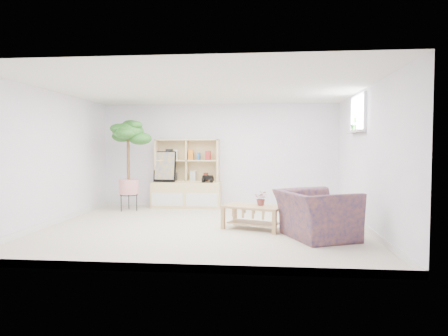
# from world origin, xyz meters

# --- Properties ---
(floor) EXTENTS (5.50, 5.00, 0.01)m
(floor) POSITION_xyz_m (0.00, 0.00, 0.00)
(floor) COLOR beige
(floor) RESTS_ON ground
(ceiling) EXTENTS (5.50, 5.00, 0.01)m
(ceiling) POSITION_xyz_m (0.00, 0.00, 2.40)
(ceiling) COLOR silver
(ceiling) RESTS_ON walls
(walls) EXTENTS (5.51, 5.01, 2.40)m
(walls) POSITION_xyz_m (0.00, 0.00, 1.20)
(walls) COLOR white
(walls) RESTS_ON floor
(baseboard) EXTENTS (5.50, 5.00, 0.10)m
(baseboard) POSITION_xyz_m (0.00, 0.00, 0.05)
(baseboard) COLOR white
(baseboard) RESTS_ON floor
(window) EXTENTS (0.10, 0.98, 0.68)m
(window) POSITION_xyz_m (2.73, 0.60, 2.00)
(window) COLOR silver
(window) RESTS_ON walls
(window_sill) EXTENTS (0.14, 1.00, 0.04)m
(window_sill) POSITION_xyz_m (2.67, 0.60, 1.68)
(window_sill) COLOR white
(window_sill) RESTS_ON walls
(storage_unit) EXTENTS (1.58, 0.53, 1.58)m
(storage_unit) POSITION_xyz_m (-0.73, 2.24, 0.79)
(storage_unit) COLOR #D1B286
(storage_unit) RESTS_ON floor
(poster) EXTENTS (0.52, 0.16, 0.71)m
(poster) POSITION_xyz_m (-1.22, 2.19, 0.95)
(poster) COLOR gold
(poster) RESTS_ON storage_unit
(toy_truck) EXTENTS (0.34, 0.24, 0.18)m
(toy_truck) POSITION_xyz_m (-0.22, 2.15, 0.68)
(toy_truck) COLOR black
(toy_truck) RESTS_ON storage_unit
(coffee_table) EXTENTS (1.11, 0.86, 0.40)m
(coffee_table) POSITION_xyz_m (0.86, -0.06, 0.20)
(coffee_table) COLOR tan
(coffee_table) RESTS_ON floor
(table_plant) EXTENTS (0.26, 0.23, 0.25)m
(table_plant) POSITION_xyz_m (1.00, -0.02, 0.53)
(table_plant) COLOR #1A5625
(table_plant) RESTS_ON coffee_table
(floor_tree) EXTENTS (0.86, 0.86, 2.01)m
(floor_tree) POSITION_xyz_m (-1.91, 1.68, 1.01)
(floor_tree) COLOR #104311
(floor_tree) RESTS_ON floor
(armchair) EXTENTS (1.34, 1.42, 0.84)m
(armchair) POSITION_xyz_m (1.83, -0.64, 0.42)
(armchair) COLOR navy
(armchair) RESTS_ON floor
(sill_plant) EXTENTS (0.14, 0.12, 0.24)m
(sill_plant) POSITION_xyz_m (2.67, 0.65, 1.82)
(sill_plant) COLOR #104311
(sill_plant) RESTS_ON window_sill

